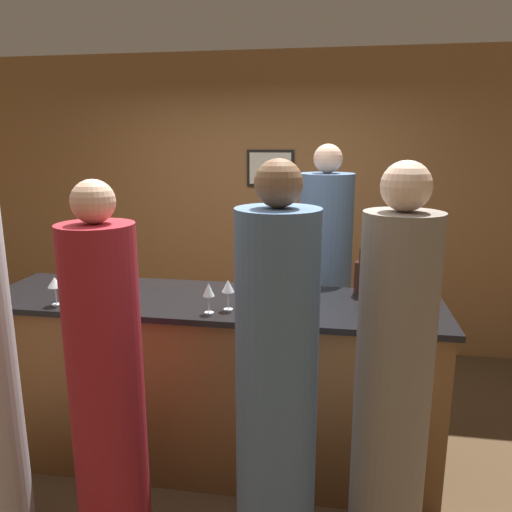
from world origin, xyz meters
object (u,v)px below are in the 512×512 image
at_px(wine_bottle_0, 360,277).
at_px(ice_bucket, 279,276).
at_px(bartender, 324,292).
at_px(guest_3, 276,400).
at_px(guest_0, 107,391).
at_px(guest_2, 392,400).

relative_size(wine_bottle_0, ice_bucket, 1.33).
relative_size(bartender, guest_3, 1.02).
distance_m(bartender, guest_3, 1.59).
relative_size(guest_0, ice_bucket, 8.68).
bearing_deg(guest_3, guest_0, 177.54).
bearing_deg(guest_3, guest_2, 9.16).
height_order(bartender, wine_bottle_0, bartender).
bearing_deg(wine_bottle_0, guest_3, -109.58).
bearing_deg(wine_bottle_0, ice_bucket, -173.44).
distance_m(guest_2, ice_bucket, 1.15).
relative_size(bartender, ice_bucket, 9.33).
bearing_deg(guest_3, ice_bucket, 96.32).
xyz_separation_m(guest_0, ice_bucket, (0.69, 0.99, 0.33)).
height_order(bartender, guest_0, bartender).
bearing_deg(wine_bottle_0, guest_2, -83.67).
height_order(guest_2, wine_bottle_0, guest_2).
bearing_deg(bartender, guest_3, 84.64).
relative_size(bartender, guest_2, 1.03).
height_order(guest_0, ice_bucket, guest_0).
bearing_deg(guest_0, ice_bucket, 54.96).
xyz_separation_m(bartender, wine_bottle_0, (0.23, -0.51, 0.26)).
relative_size(guest_3, wine_bottle_0, 6.88).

